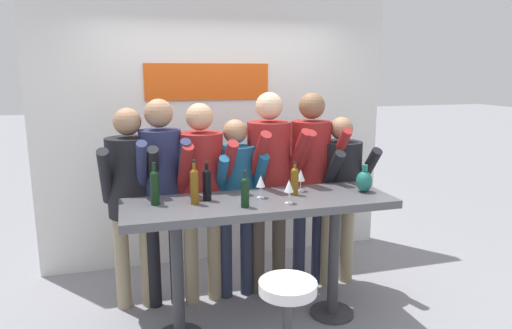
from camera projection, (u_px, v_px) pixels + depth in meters
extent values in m
plane|color=gray|center=(259.00, 325.00, 3.63)|extent=(40.00, 40.00, 0.00)
cube|color=silver|center=(219.00, 130.00, 4.74)|extent=(3.63, 0.10, 2.76)
cube|color=#DB5114|center=(208.00, 82.00, 4.55)|extent=(1.25, 0.02, 0.36)
cube|color=#4C4C51|center=(260.00, 203.00, 3.42)|extent=(2.03, 0.65, 0.06)
cylinder|color=#333338|center=(178.00, 275.00, 3.35)|extent=(0.09, 0.09, 0.98)
cylinder|color=#333338|center=(334.00, 256.00, 3.69)|extent=(0.09, 0.09, 0.98)
cylinder|color=#333338|center=(332.00, 312.00, 3.80)|extent=(0.36, 0.36, 0.02)
cylinder|color=white|center=(288.00, 287.00, 2.80)|extent=(0.36, 0.36, 0.07)
cylinder|color=gray|center=(122.00, 262.00, 3.83)|extent=(0.12, 0.12, 0.82)
cylinder|color=gray|center=(148.00, 260.00, 3.88)|extent=(0.12, 0.12, 0.82)
cylinder|color=black|center=(130.00, 177.00, 3.71)|extent=(0.39, 0.39, 0.65)
sphere|color=#9E7556|center=(127.00, 122.00, 3.62)|extent=(0.22, 0.22, 0.22)
cylinder|color=black|center=(106.00, 177.00, 3.50)|extent=(0.10, 0.39, 0.50)
cylinder|color=black|center=(153.00, 174.00, 3.59)|extent=(0.10, 0.39, 0.50)
cylinder|color=black|center=(154.00, 259.00, 3.85)|extent=(0.11, 0.11, 0.85)
cylinder|color=black|center=(176.00, 257.00, 3.90)|extent=(0.11, 0.11, 0.85)
cylinder|color=#23284C|center=(161.00, 171.00, 3.72)|extent=(0.34, 0.34, 0.67)
sphere|color=#9E7556|center=(159.00, 113.00, 3.63)|extent=(0.23, 0.23, 0.23)
cylinder|color=#23284C|center=(142.00, 170.00, 3.51)|extent=(0.09, 0.40, 0.51)
cylinder|color=#23284C|center=(183.00, 168.00, 3.60)|extent=(0.09, 0.40, 0.51)
cylinder|color=gray|center=(191.00, 257.00, 3.91)|extent=(0.12, 0.12, 0.83)
cylinder|color=gray|center=(214.00, 254.00, 3.99)|extent=(0.12, 0.12, 0.83)
cylinder|color=maroon|center=(201.00, 172.00, 3.80)|extent=(0.41, 0.41, 0.66)
sphere|color=tan|center=(199.00, 117.00, 3.71)|extent=(0.23, 0.23, 0.23)
cylinder|color=maroon|center=(184.00, 172.00, 3.58)|extent=(0.13, 0.40, 0.51)
cylinder|color=maroon|center=(227.00, 168.00, 3.71)|extent=(0.13, 0.40, 0.51)
cylinder|color=#23283D|center=(226.00, 256.00, 4.02)|extent=(0.11, 0.11, 0.76)
cylinder|color=#23283D|center=(247.00, 254.00, 4.08)|extent=(0.11, 0.11, 0.76)
cylinder|color=#19517A|center=(236.00, 180.00, 3.91)|extent=(0.35, 0.35, 0.60)
sphere|color=#9E7556|center=(235.00, 132.00, 3.83)|extent=(0.21, 0.21, 0.21)
cylinder|color=#19517A|center=(221.00, 180.00, 3.72)|extent=(0.09, 0.36, 0.47)
cylinder|color=#19517A|center=(259.00, 178.00, 3.82)|extent=(0.09, 0.36, 0.47)
cylinder|color=#473D33|center=(258.00, 247.00, 4.10)|extent=(0.12, 0.12, 0.87)
cylinder|color=#473D33|center=(279.00, 243.00, 4.18)|extent=(0.12, 0.12, 0.87)
cylinder|color=maroon|center=(269.00, 161.00, 3.98)|extent=(0.42, 0.42, 0.69)
sphere|color=#D6AD89|center=(269.00, 106.00, 3.88)|extent=(0.24, 0.24, 0.24)
cylinder|color=maroon|center=(258.00, 161.00, 3.75)|extent=(0.14, 0.42, 0.53)
cylinder|color=maroon|center=(296.00, 157.00, 3.89)|extent=(0.14, 0.42, 0.53)
cylinder|color=#23283D|center=(299.00, 241.00, 4.24)|extent=(0.11, 0.11, 0.86)
cylinder|color=#23283D|center=(318.00, 239.00, 4.31)|extent=(0.11, 0.11, 0.86)
cylinder|color=maroon|center=(311.00, 159.00, 4.12)|extent=(0.38, 0.38, 0.68)
sphere|color=brown|center=(312.00, 106.00, 4.02)|extent=(0.23, 0.23, 0.23)
cylinder|color=maroon|center=(302.00, 158.00, 3.89)|extent=(0.12, 0.41, 0.53)
cylinder|color=maroon|center=(337.00, 155.00, 4.01)|extent=(0.12, 0.41, 0.53)
cylinder|color=gray|center=(327.00, 246.00, 4.26)|extent=(0.12, 0.12, 0.76)
cylinder|color=gray|center=(347.00, 243.00, 4.33)|extent=(0.12, 0.12, 0.76)
cylinder|color=black|center=(340.00, 174.00, 4.16)|extent=(0.42, 0.42, 0.60)
sphere|color=#9E7556|center=(341.00, 128.00, 4.07)|extent=(0.21, 0.21, 0.21)
cylinder|color=black|center=(331.00, 174.00, 3.95)|extent=(0.13, 0.38, 0.47)
cylinder|color=black|center=(366.00, 171.00, 4.08)|extent=(0.13, 0.38, 0.47)
cylinder|color=black|center=(155.00, 190.00, 3.27)|extent=(0.07, 0.07, 0.22)
sphere|color=black|center=(154.00, 175.00, 3.24)|extent=(0.07, 0.07, 0.07)
cylinder|color=black|center=(154.00, 170.00, 3.24)|extent=(0.02, 0.02, 0.08)
cylinder|color=black|center=(154.00, 164.00, 3.23)|extent=(0.03, 0.03, 0.02)
cylinder|color=brown|center=(295.00, 183.00, 3.53)|extent=(0.06, 0.06, 0.18)
sphere|color=brown|center=(295.00, 172.00, 3.51)|extent=(0.06, 0.06, 0.06)
cylinder|color=brown|center=(295.00, 168.00, 3.51)|extent=(0.02, 0.02, 0.07)
cylinder|color=black|center=(295.00, 163.00, 3.50)|extent=(0.03, 0.03, 0.01)
cylinder|color=brown|center=(194.00, 189.00, 3.28)|extent=(0.06, 0.06, 0.23)
sphere|color=brown|center=(194.00, 173.00, 3.26)|extent=(0.06, 0.06, 0.06)
cylinder|color=brown|center=(194.00, 168.00, 3.25)|extent=(0.02, 0.02, 0.08)
cylinder|color=black|center=(194.00, 161.00, 3.24)|extent=(0.03, 0.03, 0.02)
cylinder|color=black|center=(207.00, 187.00, 3.38)|extent=(0.06, 0.06, 0.20)
sphere|color=black|center=(207.00, 174.00, 3.36)|extent=(0.06, 0.06, 0.06)
cylinder|color=black|center=(207.00, 169.00, 3.35)|extent=(0.02, 0.02, 0.07)
cylinder|color=black|center=(206.00, 163.00, 3.34)|extent=(0.03, 0.03, 0.02)
cylinder|color=black|center=(245.00, 195.00, 3.21)|extent=(0.06, 0.06, 0.18)
sphere|color=black|center=(245.00, 182.00, 3.19)|extent=(0.06, 0.06, 0.06)
cylinder|color=black|center=(245.00, 177.00, 3.19)|extent=(0.02, 0.02, 0.07)
cylinder|color=black|center=(245.00, 172.00, 3.18)|extent=(0.03, 0.03, 0.01)
cylinder|color=silver|center=(261.00, 197.00, 3.46)|extent=(0.06, 0.06, 0.01)
cylinder|color=silver|center=(261.00, 192.00, 3.46)|extent=(0.01, 0.01, 0.08)
cone|color=silver|center=(261.00, 181.00, 3.44)|extent=(0.07, 0.07, 0.09)
cylinder|color=silver|center=(289.00, 203.00, 3.32)|extent=(0.06, 0.06, 0.01)
cylinder|color=silver|center=(289.00, 197.00, 3.31)|extent=(0.01, 0.01, 0.08)
cone|color=silver|center=(289.00, 186.00, 3.29)|extent=(0.07, 0.07, 0.09)
cylinder|color=silver|center=(300.00, 191.00, 3.65)|extent=(0.06, 0.06, 0.01)
cylinder|color=silver|center=(300.00, 186.00, 3.65)|extent=(0.01, 0.01, 0.08)
cone|color=silver|center=(301.00, 175.00, 3.63)|extent=(0.07, 0.07, 0.09)
ellipsoid|color=#1E665B|center=(364.00, 181.00, 3.62)|extent=(0.13, 0.13, 0.17)
cylinder|color=#1E665B|center=(365.00, 168.00, 3.60)|extent=(0.04, 0.04, 0.05)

